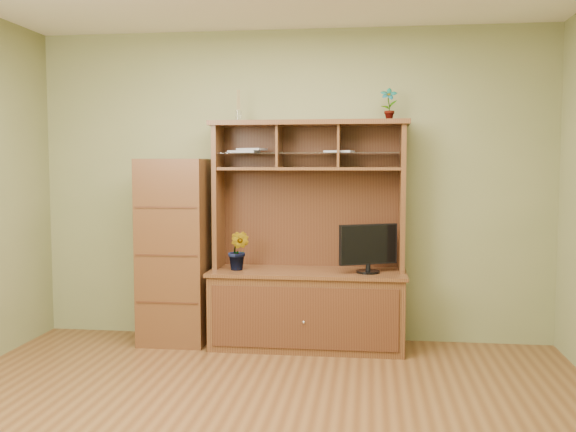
# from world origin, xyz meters

# --- Properties ---
(room) EXTENTS (4.54, 4.04, 2.74)m
(room) POSITION_xyz_m (0.00, 0.00, 1.35)
(room) COLOR #573418
(room) RESTS_ON ground
(media_hutch) EXTENTS (1.66, 0.61, 1.90)m
(media_hutch) POSITION_xyz_m (0.17, 1.73, 0.52)
(media_hutch) COLOR #442413
(media_hutch) RESTS_ON room
(monitor) EXTENTS (0.47, 0.26, 0.40)m
(monitor) POSITION_xyz_m (0.68, 1.65, 0.86)
(monitor) COLOR black
(monitor) RESTS_ON media_hutch
(orchid_plant) EXTENTS (0.22, 0.20, 0.33)m
(orchid_plant) POSITION_xyz_m (-0.40, 1.65, 0.82)
(orchid_plant) COLOR #345D20
(orchid_plant) RESTS_ON media_hutch
(top_plant) EXTENTS (0.15, 0.10, 0.27)m
(top_plant) POSITION_xyz_m (0.83, 1.80, 2.03)
(top_plant) COLOR #336C26
(top_plant) RESTS_ON media_hutch
(reed_diffuser) EXTENTS (0.05, 0.05, 0.27)m
(reed_diffuser) POSITION_xyz_m (-0.43, 1.80, 2.01)
(reed_diffuser) COLOR silver
(reed_diffuser) RESTS_ON media_hutch
(magazines) EXTENTS (1.07, 0.22, 0.04)m
(magazines) POSITION_xyz_m (-0.10, 1.81, 1.65)
(magazines) COLOR #A0A0A4
(magazines) RESTS_ON media_hutch
(side_cabinet) EXTENTS (0.57, 0.51, 1.58)m
(side_cabinet) POSITION_xyz_m (-0.97, 1.73, 0.79)
(side_cabinet) COLOR #442413
(side_cabinet) RESTS_ON room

